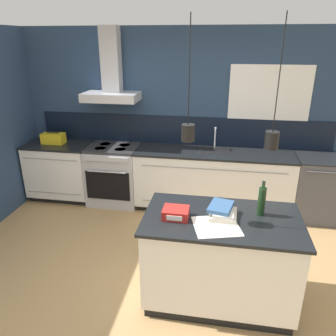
% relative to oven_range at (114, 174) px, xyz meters
% --- Properties ---
extents(ground_plane, '(16.00, 16.00, 0.00)m').
position_rel_oven_range_xyz_m(ground_plane, '(0.99, -1.69, -0.46)').
color(ground_plane, tan).
rests_on(ground_plane, ground).
extents(wall_back, '(5.60, 2.35, 2.60)m').
position_rel_oven_range_xyz_m(wall_back, '(0.93, 0.31, 0.90)').
color(wall_back, navy).
rests_on(wall_back, ground_plane).
extents(counter_run_left, '(1.00, 0.64, 0.91)m').
position_rel_oven_range_xyz_m(counter_run_left, '(-0.88, 0.01, 0.01)').
color(counter_run_left, black).
rests_on(counter_run_left, ground_plane).
extents(counter_run_sink, '(2.28, 0.64, 1.23)m').
position_rel_oven_range_xyz_m(counter_run_sink, '(1.52, 0.01, 0.01)').
color(counter_run_sink, black).
rests_on(counter_run_sink, ground_plane).
extents(oven_range, '(0.77, 0.66, 0.91)m').
position_rel_oven_range_xyz_m(oven_range, '(0.00, 0.00, 0.00)').
color(oven_range, '#B5B5BA').
rests_on(oven_range, ground_plane).
extents(dishwasher, '(0.64, 0.65, 0.91)m').
position_rel_oven_range_xyz_m(dishwasher, '(2.97, 0.00, 0.00)').
color(dishwasher, '#4C4C51').
rests_on(dishwasher, ground_plane).
extents(kitchen_island, '(1.43, 0.82, 0.91)m').
position_rel_oven_range_xyz_m(kitchen_island, '(1.67, -1.86, 0.00)').
color(kitchen_island, black).
rests_on(kitchen_island, ground_plane).
extents(bottle_on_island, '(0.07, 0.07, 0.34)m').
position_rel_oven_range_xyz_m(bottle_on_island, '(2.01, -1.74, 0.60)').
color(bottle_on_island, '#193319').
rests_on(bottle_on_island, kitchen_island).
extents(book_stack, '(0.27, 0.31, 0.11)m').
position_rel_oven_range_xyz_m(book_stack, '(1.66, -1.84, 0.51)').
color(book_stack, beige).
rests_on(book_stack, kitchen_island).
extents(red_supply_box, '(0.23, 0.19, 0.09)m').
position_rel_oven_range_xyz_m(red_supply_box, '(1.25, -1.93, 0.50)').
color(red_supply_box, red).
rests_on(red_supply_box, kitchen_island).
extents(paper_pile, '(0.47, 0.45, 0.01)m').
position_rel_oven_range_xyz_m(paper_pile, '(1.62, -2.02, 0.46)').
color(paper_pile, silver).
rests_on(paper_pile, kitchen_island).
extents(yellow_toolbox, '(0.34, 0.18, 0.19)m').
position_rel_oven_range_xyz_m(yellow_toolbox, '(-0.95, 0.00, 0.54)').
color(yellow_toolbox, gold).
rests_on(yellow_toolbox, counter_run_left).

